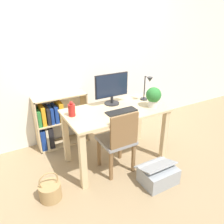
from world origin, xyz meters
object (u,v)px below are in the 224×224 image
at_px(vase, 72,110).
at_px(keyboard, 121,111).
at_px(bookshelf, 53,122).
at_px(storage_box, 158,174).
at_px(desk_lamp, 147,86).
at_px(monitor, 112,87).
at_px(chair, 119,140).
at_px(potted_plant, 153,96).
at_px(basket, 50,191).

bearing_deg(vase, keyboard, -18.50).
distance_m(bookshelf, storage_box, 1.67).
distance_m(vase, desk_lamp, 1.07).
bearing_deg(monitor, chair, -108.87).
bearing_deg(potted_plant, vase, 166.17).
height_order(monitor, basket, monitor).
bearing_deg(potted_plant, basket, -175.62).
xyz_separation_m(potted_plant, storage_box, (-0.25, -0.49, -0.79)).
height_order(vase, desk_lamp, desk_lamp).
distance_m(basket, storage_box, 1.25).
xyz_separation_m(monitor, chair, (-0.15, -0.43, -0.52)).
height_order(keyboard, basket, keyboard).
relative_size(chair, basket, 2.42).
bearing_deg(chair, desk_lamp, 14.84).
relative_size(chair, storage_box, 2.01).
relative_size(desk_lamp, chair, 0.41).
xyz_separation_m(potted_plant, basket, (-1.44, -0.11, -0.80)).
bearing_deg(monitor, storage_box, -79.14).
distance_m(monitor, chair, 0.69).
height_order(desk_lamp, chair, desk_lamp).
distance_m(keyboard, bookshelf, 1.14).
bearing_deg(keyboard, vase, 161.50).
relative_size(vase, desk_lamp, 0.54).
bearing_deg(desk_lamp, chair, -155.30).
bearing_deg(bookshelf, chair, -62.13).
xyz_separation_m(monitor, bookshelf, (-0.67, 0.57, -0.59)).
relative_size(keyboard, storage_box, 0.94).
height_order(keyboard, chair, chair).
height_order(vase, potted_plant, potted_plant).
xyz_separation_m(keyboard, storage_box, (0.19, -0.55, -0.66)).
xyz_separation_m(vase, storage_box, (0.76, -0.74, -0.73)).
bearing_deg(storage_box, desk_lamp, 66.19).
relative_size(monitor, basket, 1.36).
bearing_deg(vase, storage_box, -44.12).
bearing_deg(chair, storage_box, -63.20).
height_order(monitor, desk_lamp, monitor).
distance_m(desk_lamp, storage_box, 1.15).
bearing_deg(monitor, desk_lamp, -17.23).
bearing_deg(bookshelf, keyboard, -53.30).
xyz_separation_m(potted_plant, chair, (-0.56, -0.08, -0.44)).
relative_size(monitor, bookshelf, 0.60).
height_order(chair, storage_box, chair).
height_order(monitor, chair, monitor).
bearing_deg(storage_box, keyboard, 109.18).
distance_m(chair, bookshelf, 1.13).
distance_m(keyboard, storage_box, 0.87).
height_order(monitor, vase, monitor).
height_order(keyboard, vase, vase).
relative_size(vase, bookshelf, 0.23).
xyz_separation_m(desk_lamp, bookshelf, (-1.14, 0.72, -0.57)).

